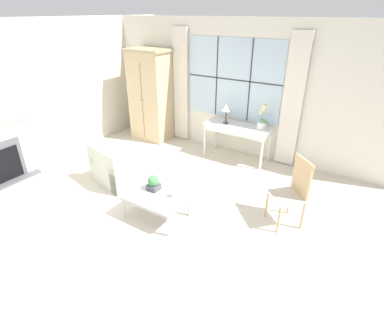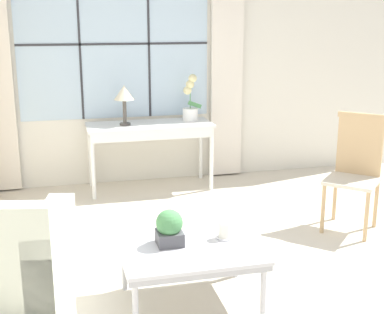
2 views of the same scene
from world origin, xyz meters
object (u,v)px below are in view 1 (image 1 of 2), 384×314
(table_lamp, at_px, (226,108))
(armchair_upholstered, at_px, (122,168))
(armoire, at_px, (151,95))
(side_chair_wooden, at_px, (294,188))
(potted_orchid, at_px, (262,119))
(coffee_table, at_px, (156,197))
(pillar_candle, at_px, (174,194))
(console_table, at_px, (237,129))
(potted_plant_small, at_px, (153,183))

(table_lamp, distance_m, armchair_upholstered, 2.44)
(armoire, bearing_deg, side_chair_wooden, -21.77)
(table_lamp, relative_size, potted_orchid, 0.83)
(side_chair_wooden, xyz_separation_m, coffee_table, (-1.78, -0.97, -0.24))
(armoire, relative_size, potted_orchid, 4.07)
(pillar_candle, bearing_deg, table_lamp, 98.96)
(coffee_table, height_order, pillar_candle, pillar_candle)
(armchair_upholstered, distance_m, side_chair_wooden, 3.07)
(console_table, xyz_separation_m, armchair_upholstered, (-1.40, -2.02, -0.41))
(armchair_upholstered, xyz_separation_m, side_chair_wooden, (3.02, 0.43, 0.33))
(armchair_upholstered, height_order, pillar_candle, armchair_upholstered)
(side_chair_wooden, xyz_separation_m, pillar_candle, (-1.51, -0.86, -0.14))
(armoire, distance_m, side_chair_wooden, 4.21)
(console_table, xyz_separation_m, coffee_table, (-0.16, -2.56, -0.31))
(console_table, distance_m, pillar_candle, 2.47)
(potted_orchid, bearing_deg, potted_plant_small, -106.78)
(potted_orchid, xyz_separation_m, coffee_table, (-0.64, -2.63, -0.59))
(armoire, relative_size, armchair_upholstered, 2.01)
(coffee_table, bearing_deg, side_chair_wooden, 28.56)
(table_lamp, xyz_separation_m, potted_plant_small, (-0.01, -2.44, -0.56))
(console_table, bearing_deg, table_lamp, -176.64)
(side_chair_wooden, height_order, potted_plant_small, side_chair_wooden)
(potted_orchid, bearing_deg, table_lamp, -173.34)
(potted_plant_small, bearing_deg, side_chair_wooden, 24.50)
(potted_orchid, xyz_separation_m, potted_plant_small, (-0.76, -2.53, -0.43))
(coffee_table, distance_m, potted_plant_small, 0.23)
(potted_plant_small, bearing_deg, armoire, 129.38)
(table_lamp, bearing_deg, armchair_upholstered, -119.36)
(potted_orchid, bearing_deg, armoire, -177.68)
(side_chair_wooden, height_order, coffee_table, side_chair_wooden)
(armchair_upholstered, bearing_deg, coffee_table, -23.48)
(armchair_upholstered, bearing_deg, potted_orchid, 48.01)
(armoire, distance_m, pillar_candle, 3.45)
(console_table, bearing_deg, pillar_candle, -87.38)
(armchair_upholstered, xyz_separation_m, potted_plant_small, (1.12, -0.44, 0.26))
(armoire, height_order, coffee_table, armoire)
(table_lamp, distance_m, coffee_table, 2.65)
(console_table, relative_size, table_lamp, 3.17)
(potted_orchid, distance_m, pillar_candle, 2.60)
(armoire, bearing_deg, pillar_candle, -45.45)
(table_lamp, bearing_deg, potted_plant_small, -90.17)
(coffee_table, xyz_separation_m, pillar_candle, (0.27, 0.11, 0.10))
(table_lamp, xyz_separation_m, side_chair_wooden, (1.89, -1.58, -0.49))
(console_table, height_order, side_chair_wooden, side_chair_wooden)
(table_lamp, distance_m, potted_plant_small, 2.51)
(armoire, relative_size, potted_plant_small, 8.68)
(coffee_table, bearing_deg, potted_orchid, 76.33)
(table_lamp, height_order, potted_orchid, potted_orchid)
(table_lamp, relative_size, side_chair_wooden, 0.41)
(console_table, relative_size, armchair_upholstered, 1.30)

